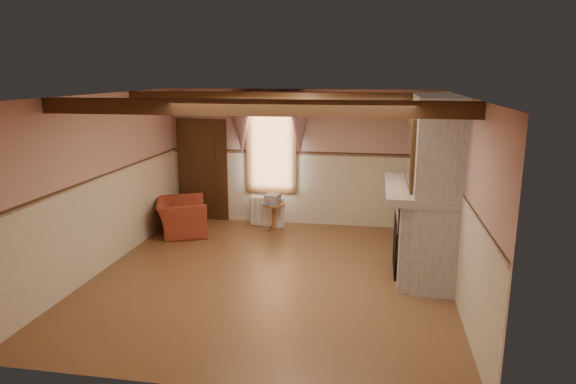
% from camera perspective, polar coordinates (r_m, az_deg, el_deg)
% --- Properties ---
extents(floor, '(5.50, 6.00, 0.01)m').
position_cam_1_polar(floor, '(8.17, -1.92, -9.32)').
color(floor, brown).
rests_on(floor, ground).
extents(ceiling, '(5.50, 6.00, 0.01)m').
position_cam_1_polar(ceiling, '(7.56, -2.08, 10.70)').
color(ceiling, silver).
rests_on(ceiling, wall_back).
extents(wall_back, '(5.50, 0.02, 2.80)m').
position_cam_1_polar(wall_back, '(10.65, 1.33, 3.83)').
color(wall_back, tan).
rests_on(wall_back, floor).
extents(wall_front, '(5.50, 0.02, 2.80)m').
position_cam_1_polar(wall_front, '(4.97, -9.19, -7.30)').
color(wall_front, tan).
rests_on(wall_front, floor).
extents(wall_left, '(0.02, 6.00, 2.80)m').
position_cam_1_polar(wall_left, '(8.73, -19.96, 0.97)').
color(wall_left, tan).
rests_on(wall_left, floor).
extents(wall_right, '(0.02, 6.00, 2.80)m').
position_cam_1_polar(wall_right, '(7.68, 18.52, -0.51)').
color(wall_right, tan).
rests_on(wall_right, floor).
extents(wainscot, '(5.50, 6.00, 1.50)m').
position_cam_1_polar(wainscot, '(7.92, -1.96, -4.30)').
color(wainscot, beige).
rests_on(wainscot, floor).
extents(chair_rail, '(5.50, 6.00, 0.08)m').
position_cam_1_polar(chair_rail, '(7.72, -2.00, 1.02)').
color(chair_rail, black).
rests_on(chair_rail, wainscot).
extents(firebox, '(0.20, 0.95, 0.90)m').
position_cam_1_polar(firebox, '(8.43, 12.41, -5.65)').
color(firebox, black).
rests_on(firebox, floor).
extents(armchair, '(1.27, 1.34, 0.69)m').
position_cam_1_polar(armchair, '(10.34, -11.75, -2.72)').
color(armchair, maroon).
rests_on(armchair, floor).
extents(side_table, '(0.54, 0.54, 0.55)m').
position_cam_1_polar(side_table, '(10.40, -1.58, -2.76)').
color(side_table, brown).
rests_on(side_table, floor).
extents(book_stack, '(0.31, 0.36, 0.20)m').
position_cam_1_polar(book_stack, '(10.28, -1.73, -0.79)').
color(book_stack, '#B7AD8C').
rests_on(book_stack, side_table).
extents(radiator, '(0.72, 0.31, 0.60)m').
position_cam_1_polar(radiator, '(10.71, -2.34, -2.16)').
color(radiator, white).
rests_on(radiator, floor).
extents(bowl, '(0.33, 0.33, 0.08)m').
position_cam_1_polar(bowl, '(8.11, 14.51, 0.89)').
color(bowl, brown).
rests_on(bowl, mantel).
extents(mantel_clock, '(0.14, 0.24, 0.20)m').
position_cam_1_polar(mantel_clock, '(8.93, 14.12, 2.41)').
color(mantel_clock, '#321D0D').
rests_on(mantel_clock, mantel).
extents(oil_lamp, '(0.11, 0.11, 0.28)m').
position_cam_1_polar(oil_lamp, '(8.48, 14.34, 2.12)').
color(oil_lamp, '#B37932').
rests_on(oil_lamp, mantel).
extents(candle_red, '(0.06, 0.06, 0.16)m').
position_cam_1_polar(candle_red, '(7.41, 14.93, 0.05)').
color(candle_red, '#B41627').
rests_on(candle_red, mantel).
extents(jar_yellow, '(0.06, 0.06, 0.12)m').
position_cam_1_polar(jar_yellow, '(7.79, 14.69, 0.54)').
color(jar_yellow, gold).
rests_on(jar_yellow, mantel).
extents(fireplace, '(0.85, 2.00, 2.80)m').
position_cam_1_polar(fireplace, '(8.22, 15.69, 0.55)').
color(fireplace, gray).
rests_on(fireplace, floor).
extents(mantel, '(1.05, 2.05, 0.12)m').
position_cam_1_polar(mantel, '(8.21, 14.43, 0.33)').
color(mantel, gray).
rests_on(mantel, fireplace).
extents(overmantel_mirror, '(0.06, 1.44, 1.04)m').
position_cam_1_polar(overmantel_mirror, '(8.09, 13.36, 4.60)').
color(overmantel_mirror, silver).
rests_on(overmantel_mirror, fireplace).
extents(door, '(1.10, 0.10, 2.10)m').
position_cam_1_polar(door, '(11.15, -9.46, 2.25)').
color(door, black).
rests_on(door, floor).
extents(window, '(1.06, 0.08, 2.02)m').
position_cam_1_polar(window, '(10.68, -1.88, 5.21)').
color(window, white).
rests_on(window, wall_back).
extents(window_drapes, '(1.30, 0.14, 1.40)m').
position_cam_1_polar(window_drapes, '(10.53, -2.01, 8.38)').
color(window_drapes, gray).
rests_on(window_drapes, wall_back).
extents(ceiling_beam_front, '(5.50, 0.18, 0.20)m').
position_cam_1_polar(ceiling_beam_front, '(6.40, -4.33, 9.33)').
color(ceiling_beam_front, black).
rests_on(ceiling_beam_front, ceiling).
extents(ceiling_beam_back, '(5.50, 0.18, 0.20)m').
position_cam_1_polar(ceiling_beam_back, '(8.74, -0.42, 10.37)').
color(ceiling_beam_back, black).
rests_on(ceiling_beam_back, ceiling).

